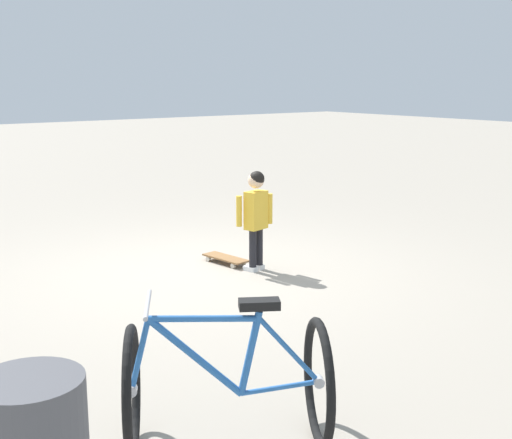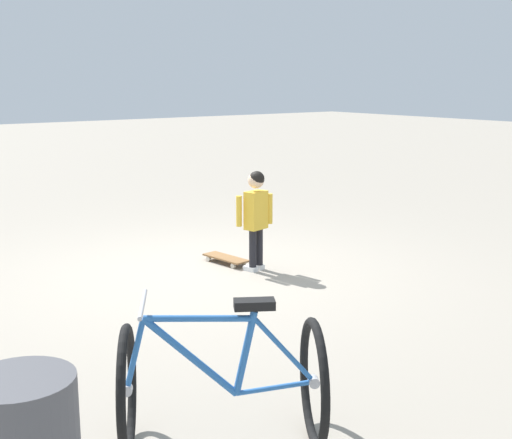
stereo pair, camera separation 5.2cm
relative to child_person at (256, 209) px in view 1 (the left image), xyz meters
name	(u,v)px [view 1 (the left image)]	position (x,y,z in m)	size (l,w,h in m)	color
ground_plane	(207,273)	(-0.47, 0.23, -0.66)	(50.00, 50.00, 0.00)	#9E9384
child_person	(256,209)	(0.00, 0.00, 0.00)	(0.40, 0.22, 1.06)	black
skateboard	(226,258)	(-0.10, 0.41, -0.60)	(0.26, 0.60, 0.07)	olive
bicycle_near	(226,381)	(-2.26, -2.71, -0.28)	(1.28, 1.16, 0.85)	black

